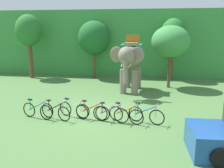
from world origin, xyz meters
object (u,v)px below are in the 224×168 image
object	(u,v)px
bike_black	(55,112)
tree_far_right	(29,31)
bike_blue	(146,115)
bike_red	(92,112)
bike_white	(74,110)
bike_purple	(111,114)
tree_center_right	(94,38)
bike_orange	(126,115)
bike_teal	(37,110)
tree_center	(171,42)
elephant	(130,59)
tree_right	(173,36)

from	to	relation	value
bike_black	tree_far_right	bearing A→B (deg)	121.93
bike_blue	bike_red	bearing A→B (deg)	178.13
bike_white	bike_blue	world-z (taller)	same
bike_white	bike_purple	bearing A→B (deg)	-9.64
bike_red	bike_purple	xyz separation A→B (m)	(0.89, -0.18, 0.00)
tree_center_right	bike_orange	size ratio (longest dim) A/B	2.99
bike_teal	bike_blue	world-z (taller)	same
bike_orange	tree_center_right	bearing A→B (deg)	110.05
tree_center	bike_white	world-z (taller)	tree_center
tree_center	bike_teal	size ratio (longest dim) A/B	2.64
tree_center	bike_orange	distance (m)	8.21
bike_teal	bike_orange	distance (m)	4.20
bike_white	bike_red	distance (m)	0.96
tree_center	bike_white	xyz separation A→B (m)	(-4.94, -7.00, -2.90)
tree_far_right	elephant	world-z (taller)	tree_far_right
tree_far_right	tree_center_right	size ratio (longest dim) A/B	1.10
tree_center_right	bike_black	size ratio (longest dim) A/B	3.00
bike_black	bike_blue	size ratio (longest dim) A/B	0.99
tree_center_right	tree_right	bearing A→B (deg)	0.44
bike_teal	bike_black	distance (m)	0.91
tree_center_right	elephant	bearing A→B (deg)	-52.35
elephant	bike_blue	distance (m)	5.99
tree_right	bike_orange	world-z (taller)	tree_right
tree_center_right	bike_red	xyz separation A→B (m)	(2.12, -9.99, -3.03)
bike_white	bike_orange	world-z (taller)	same
bike_teal	bike_orange	world-z (taller)	same
bike_white	bike_blue	size ratio (longest dim) A/B	0.98
bike_black	bike_blue	distance (m)	4.18
bike_purple	tree_center_right	bearing A→B (deg)	106.51
tree_right	bike_black	size ratio (longest dim) A/B	3.10
tree_right	bike_blue	bearing A→B (deg)	-100.71
tree_far_right	tree_right	distance (m)	11.96
tree_far_right	bike_black	size ratio (longest dim) A/B	3.31
tree_far_right	bike_blue	distance (m)	14.05
bike_red	bike_orange	bearing A→B (deg)	-6.07
tree_center_right	elephant	distance (m)	5.78
bike_black	elephant	bearing A→B (deg)	62.19
tree_center	bike_black	distance (m)	9.75
tree_center_right	tree_right	xyz separation A→B (m)	(6.51, 0.05, 0.21)
bike_purple	tree_right	bearing A→B (deg)	71.10
bike_black	bike_red	bearing A→B (deg)	8.03
elephant	bike_black	xyz separation A→B (m)	(-3.03, -5.75, -1.82)
bike_black	bike_white	bearing A→B (deg)	26.03
bike_teal	bike_white	bearing A→B (deg)	11.69
bike_black	bike_orange	world-z (taller)	same
tree_center_right	bike_black	bearing A→B (deg)	-87.65
tree_far_right	tree_center_right	distance (m)	5.50
tree_far_right	bike_red	size ratio (longest dim) A/B	3.17
bike_white	tree_center	bearing A→B (deg)	54.77
tree_center	bike_white	distance (m)	9.04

